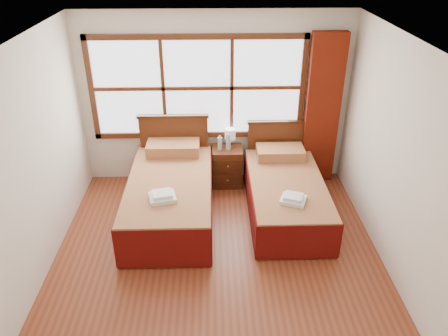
{
  "coord_description": "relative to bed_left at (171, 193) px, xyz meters",
  "views": [
    {
      "loc": [
        -0.04,
        -3.95,
        3.55
      ],
      "look_at": [
        0.09,
        0.7,
        0.99
      ],
      "focal_mm": 35.0,
      "sensor_mm": 36.0,
      "label": 1
    }
  ],
  "objects": [
    {
      "name": "floor",
      "position": [
        0.63,
        -1.2,
        -0.34
      ],
      "size": [
        4.5,
        4.5,
        0.0
      ],
      "primitive_type": "plane",
      "color": "brown",
      "rests_on": "ground"
    },
    {
      "name": "ceiling",
      "position": [
        0.63,
        -1.2,
        2.26
      ],
      "size": [
        4.5,
        4.5,
        0.0
      ],
      "primitive_type": "plane",
      "rotation": [
        3.14,
        0.0,
        0.0
      ],
      "color": "white",
      "rests_on": "wall_back"
    },
    {
      "name": "wall_back",
      "position": [
        0.63,
        1.05,
        0.96
      ],
      "size": [
        4.0,
        0.0,
        4.0
      ],
      "primitive_type": "plane",
      "rotation": [
        1.57,
        0.0,
        0.0
      ],
      "color": "silver",
      "rests_on": "floor"
    },
    {
      "name": "wall_left",
      "position": [
        -1.37,
        -1.2,
        0.96
      ],
      "size": [
        0.0,
        4.5,
        4.5
      ],
      "primitive_type": "plane",
      "rotation": [
        1.57,
        0.0,
        1.57
      ],
      "color": "silver",
      "rests_on": "floor"
    },
    {
      "name": "wall_right",
      "position": [
        2.63,
        -1.2,
        0.96
      ],
      "size": [
        0.0,
        4.5,
        4.5
      ],
      "primitive_type": "plane",
      "rotation": [
        1.57,
        0.0,
        -1.57
      ],
      "color": "silver",
      "rests_on": "floor"
    },
    {
      "name": "window",
      "position": [
        0.38,
        1.02,
        1.16
      ],
      "size": [
        3.16,
        0.06,
        1.56
      ],
      "color": "white",
      "rests_on": "wall_back"
    },
    {
      "name": "curtain",
      "position": [
        2.23,
        0.91,
        0.83
      ],
      "size": [
        0.5,
        0.16,
        2.3
      ],
      "primitive_type": "cube",
      "color": "maroon",
      "rests_on": "wall_back"
    },
    {
      "name": "bed_left",
      "position": [
        0.0,
        0.0,
        0.0
      ],
      "size": [
        1.14,
        2.21,
        1.11
      ],
      "color": "#3E1E0C",
      "rests_on": "floor"
    },
    {
      "name": "bed_right",
      "position": [
        1.6,
        0.0,
        -0.03
      ],
      "size": [
        1.03,
        2.05,
        1.0
      ],
      "color": "#3E1E0C",
      "rests_on": "floor"
    },
    {
      "name": "nightstand",
      "position": [
        0.81,
        0.8,
        -0.03
      ],
      "size": [
        0.46,
        0.45,
        0.61
      ],
      "color": "#4C2410",
      "rests_on": "floor"
    },
    {
      "name": "towels_left",
      "position": [
        -0.04,
        -0.56,
        0.3
      ],
      "size": [
        0.38,
        0.35,
        0.1
      ],
      "rotation": [
        0.0,
        0.0,
        0.23
      ],
      "color": "white",
      "rests_on": "bed_left"
    },
    {
      "name": "towels_right",
      "position": [
        1.59,
        -0.56,
        0.23
      ],
      "size": [
        0.38,
        0.36,
        0.09
      ],
      "rotation": [
        0.0,
        0.0,
        -0.37
      ],
      "color": "white",
      "rests_on": "bed_right"
    },
    {
      "name": "lamp",
      "position": [
        0.85,
        0.84,
        0.49
      ],
      "size": [
        0.16,
        0.16,
        0.31
      ],
      "color": "#B49039",
      "rests_on": "nightstand"
    },
    {
      "name": "bottle_near",
      "position": [
        0.7,
        0.77,
        0.38
      ],
      "size": [
        0.06,
        0.06,
        0.23
      ],
      "color": "#A7C0D7",
      "rests_on": "nightstand"
    },
    {
      "name": "bottle_far",
      "position": [
        0.83,
        0.78,
        0.4
      ],
      "size": [
        0.07,
        0.07,
        0.28
      ],
      "color": "#A7C0D7",
      "rests_on": "nightstand"
    }
  ]
}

